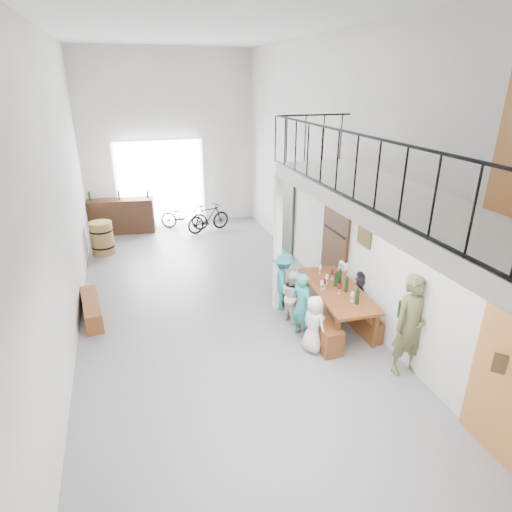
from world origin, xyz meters
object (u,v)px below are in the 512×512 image
object	(u,v)px
tasting_table	(337,292)
bicycle_near	(184,217)
bench_inner	(309,317)
side_bench	(92,309)
host_standing	(411,326)
serving_counter	(121,216)
oak_barrel	(102,238)

from	to	relation	value
tasting_table	bicycle_near	size ratio (longest dim) A/B	1.40
bench_inner	side_bench	world-z (taller)	bench_inner
tasting_table	side_bench	size ratio (longest dim) A/B	1.53
tasting_table	side_bench	distance (m)	5.03
bench_inner	host_standing	size ratio (longest dim) A/B	1.22
tasting_table	bicycle_near	world-z (taller)	bicycle_near
tasting_table	side_bench	world-z (taller)	tasting_table
bench_inner	bicycle_near	world-z (taller)	bicycle_near
bench_inner	serving_counter	distance (m)	7.85
side_bench	bench_inner	bearing A→B (deg)	-22.54
tasting_table	serving_counter	xyz separation A→B (m)	(-3.95, 7.09, -0.16)
serving_counter	bicycle_near	distance (m)	1.98
side_bench	serving_counter	distance (m)	5.43
bicycle_near	host_standing	bearing A→B (deg)	-137.55
tasting_table	oak_barrel	bearing A→B (deg)	134.51
tasting_table	serving_counter	bearing A→B (deg)	123.53
side_bench	tasting_table	bearing A→B (deg)	-20.09
bicycle_near	serving_counter	bearing A→B (deg)	108.76
side_bench	oak_barrel	size ratio (longest dim) A/B	1.57
serving_counter	tasting_table	bearing A→B (deg)	-52.98
oak_barrel	bicycle_near	xyz separation A→B (m)	(2.52, 1.46, -0.05)
oak_barrel	serving_counter	xyz separation A→B (m)	(0.56, 1.73, 0.08)
side_bench	oak_barrel	distance (m)	3.65
oak_barrel	tasting_table	bearing A→B (deg)	-49.90
host_standing	bench_inner	bearing A→B (deg)	122.60
serving_counter	bench_inner	bearing A→B (deg)	-56.63
tasting_table	bench_inner	distance (m)	0.73
side_bench	host_standing	bearing A→B (deg)	-34.01
oak_barrel	bicycle_near	size ratio (longest dim) A/B	0.58
side_bench	serving_counter	bearing A→B (deg)	82.05
oak_barrel	host_standing	distance (m)	8.66
tasting_table	bicycle_near	bearing A→B (deg)	110.72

